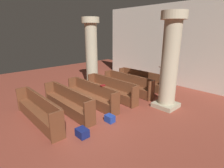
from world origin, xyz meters
name	(u,v)px	position (x,y,z in m)	size (l,w,h in m)	color
ground_plane	(87,115)	(0.00, 0.00, 0.00)	(19.20, 19.20, 0.00)	brown
back_wall	(174,45)	(0.00, 6.08, 2.25)	(10.00, 0.16, 4.50)	silver
pew_row_0	(141,79)	(-0.70, 4.14, 0.48)	(2.98, 0.47, 0.91)	brown
pew_row_1	(128,83)	(-0.70, 3.01, 0.48)	(2.98, 0.46, 0.91)	brown
pew_row_2	(111,88)	(-0.70, 1.88, 0.48)	(2.98, 0.46, 0.91)	brown
pew_row_3	(92,94)	(-0.70, 0.75, 0.48)	(2.98, 0.46, 0.91)	brown
pew_row_4	(68,101)	(-0.70, -0.38, 0.48)	(2.98, 0.46, 0.91)	brown
pew_row_5	(38,109)	(-0.70, -1.50, 0.48)	(2.98, 0.47, 0.91)	brown
pillar_aisle_side	(170,61)	(1.61, 2.83, 1.93)	(0.95, 0.95, 3.72)	tan
pillar_far_side	(91,51)	(-2.96, 2.48, 1.93)	(0.95, 0.95, 3.72)	tan
lectern	(163,77)	(-0.17, 5.47, 0.45)	(0.48, 0.45, 1.08)	#492215
hymn_book	(103,85)	(-0.18, 0.94, 0.93)	(0.14, 0.19, 0.04)	maroon
kneeler_box_navy	(82,133)	(1.04, -0.91, 0.13)	(0.37, 0.29, 0.25)	navy
kneeler_box_blue	(110,118)	(0.94, 0.29, 0.12)	(0.33, 0.24, 0.24)	navy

